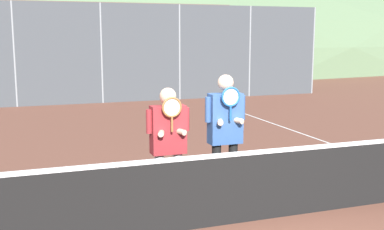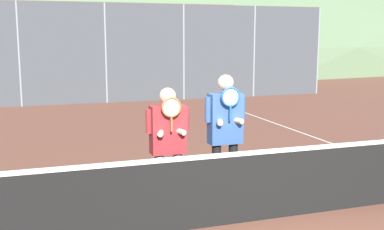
{
  "view_description": "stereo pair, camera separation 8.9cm",
  "coord_description": "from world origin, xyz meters",
  "px_view_note": "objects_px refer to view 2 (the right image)",
  "views": [
    {
      "loc": [
        -2.68,
        -5.37,
        2.39
      ],
      "look_at": [
        -0.48,
        0.88,
        1.3
      ],
      "focal_mm": 45.0,
      "sensor_mm": 36.0,
      "label": 1
    },
    {
      "loc": [
        -2.59,
        -5.4,
        2.39
      ],
      "look_at": [
        -0.48,
        0.88,
        1.3
      ],
      "focal_mm": 45.0,
      "sensor_mm": 36.0,
      "label": 2
    }
  ],
  "objects_px": {
    "player_center_left": "(225,128)",
    "car_left_of_center": "(124,73)",
    "player_leftmost": "(168,139)",
    "car_center": "(233,70)"
  },
  "relations": [
    {
      "from": "player_center_left",
      "to": "car_left_of_center",
      "type": "height_order",
      "value": "player_center_left"
    },
    {
      "from": "player_center_left",
      "to": "car_left_of_center",
      "type": "bearing_deg",
      "value": 85.36
    },
    {
      "from": "player_leftmost",
      "to": "car_left_of_center",
      "type": "xyz_separation_m",
      "value": [
        1.93,
        13.51,
        -0.14
      ]
    },
    {
      "from": "player_leftmost",
      "to": "player_center_left",
      "type": "relative_size",
      "value": 0.92
    },
    {
      "from": "player_leftmost",
      "to": "car_left_of_center",
      "type": "bearing_deg",
      "value": 81.85
    },
    {
      "from": "car_left_of_center",
      "to": "car_center",
      "type": "xyz_separation_m",
      "value": [
        4.79,
        -0.21,
        0.03
      ]
    },
    {
      "from": "car_center",
      "to": "player_center_left",
      "type": "bearing_deg",
      "value": -113.91
    },
    {
      "from": "car_left_of_center",
      "to": "player_leftmost",
      "type": "bearing_deg",
      "value": -98.15
    },
    {
      "from": "player_leftmost",
      "to": "car_center",
      "type": "distance_m",
      "value": 14.9
    },
    {
      "from": "player_center_left",
      "to": "car_center",
      "type": "height_order",
      "value": "player_center_left"
    }
  ]
}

